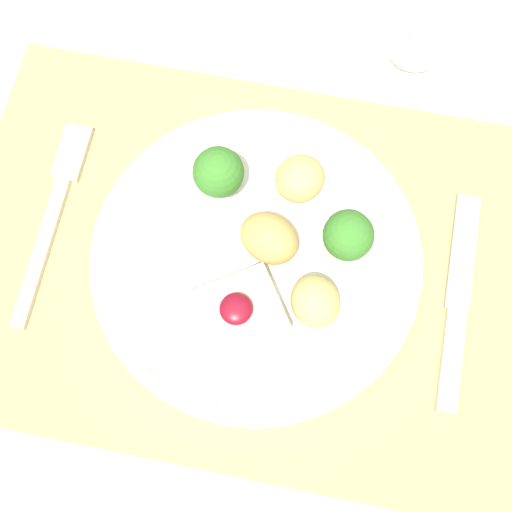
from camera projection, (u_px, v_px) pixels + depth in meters
The scene contains 7 objects.
ground_plane at pixel (253, 389), 1.29m from camera, with size 8.00×8.00×0.00m, color #4C4742.
dining_table at pixel (251, 289), 0.68m from camera, with size 1.19×1.27×0.72m.
placemat at pixel (250, 262), 0.60m from camera, with size 0.50×0.35×0.00m, color #9E895B.
dinner_plate at pixel (260, 256), 0.59m from camera, with size 0.28×0.28×0.07m.
fork at pixel (55, 207), 0.61m from camera, with size 0.02×0.19×0.01m.
knife at pixel (456, 314), 0.58m from camera, with size 0.02×0.19×0.01m.
spoon at pixel (388, 51), 0.67m from camera, with size 0.17×0.04×0.01m.
Camera 1 is at (0.04, -0.19, 1.30)m, focal length 50.00 mm.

